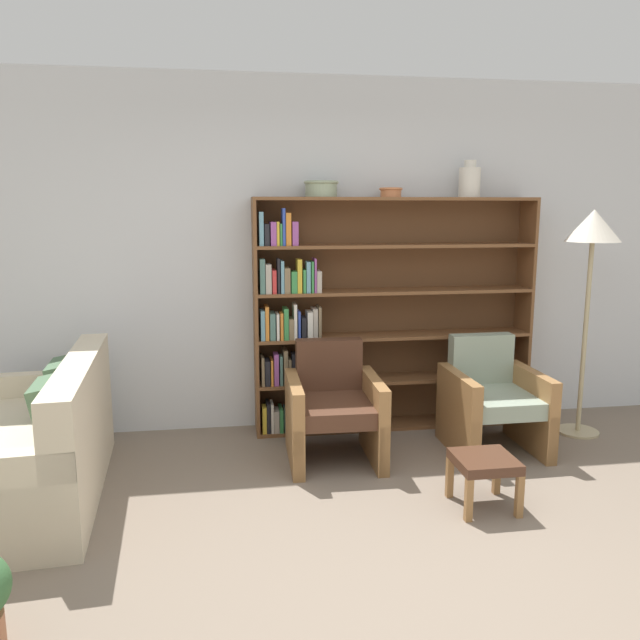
{
  "coord_description": "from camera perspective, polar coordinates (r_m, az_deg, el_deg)",
  "views": [
    {
      "loc": [
        -0.86,
        -2.56,
        1.76
      ],
      "look_at": [
        -0.18,
        1.85,
        0.95
      ],
      "focal_mm": 35.0,
      "sensor_mm": 36.0,
      "label": 1
    }
  ],
  "objects": [
    {
      "name": "couch",
      "position": [
        4.23,
        -24.38,
        -10.81
      ],
      "size": [
        0.93,
        1.72,
        0.85
      ],
      "rotation": [
        0.0,
        0.0,
        1.64
      ],
      "color": "beige",
      "rests_on": "ground"
    },
    {
      "name": "footstool",
      "position": [
        3.9,
        14.79,
        -12.79
      ],
      "size": [
        0.35,
        0.35,
        0.32
      ],
      "color": "olive",
      "rests_on": "ground"
    },
    {
      "name": "bookshelf",
      "position": [
        4.95,
        4.23,
        0.06
      ],
      "size": [
        2.22,
        0.3,
        1.83
      ],
      "color": "brown",
      "rests_on": "ground"
    },
    {
      "name": "bowl_slate",
      "position": [
        4.9,
        6.49,
        11.58
      ],
      "size": [
        0.18,
        0.18,
        0.07
      ],
      "color": "#C67547",
      "rests_on": "bookshelf"
    },
    {
      "name": "armchair_leather",
      "position": [
        4.43,
        1.23,
        -8.01
      ],
      "size": [
        0.66,
        0.69,
        0.81
      ],
      "rotation": [
        0.0,
        0.0,
        3.12
      ],
      "color": "olive",
      "rests_on": "ground"
    },
    {
      "name": "bowl_copper",
      "position": [
        4.79,
        0.11,
        11.98
      ],
      "size": [
        0.26,
        0.26,
        0.12
      ],
      "color": "gray",
      "rests_on": "bookshelf"
    },
    {
      "name": "vase_tall",
      "position": [
        5.1,
        13.52,
        12.23
      ],
      "size": [
        0.17,
        0.17,
        0.28
      ],
      "color": "silver",
      "rests_on": "bookshelf"
    },
    {
      "name": "ground_plane",
      "position": [
        3.23,
        8.91,
        -22.95
      ],
      "size": [
        24.0,
        24.0,
        0.0
      ],
      "primitive_type": "plane",
      "color": "#7A6B5B"
    },
    {
      "name": "floor_lamp",
      "position": [
        5.13,
        23.64,
        6.7
      ],
      "size": [
        0.4,
        0.4,
        1.74
      ],
      "color": "tan",
      "rests_on": "ground"
    },
    {
      "name": "wall_back",
      "position": [
        5.01,
        1.18,
        5.88
      ],
      "size": [
        12.0,
        0.06,
        2.75
      ],
      "color": "silver",
      "rests_on": "ground"
    },
    {
      "name": "armchair_cushioned",
      "position": [
        4.77,
        15.45,
        -7.05
      ],
      "size": [
        0.64,
        0.68,
        0.81
      ],
      "rotation": [
        0.0,
        0.0,
        3.15
      ],
      "color": "olive",
      "rests_on": "ground"
    }
  ]
}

